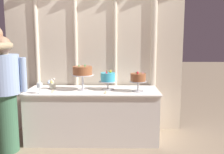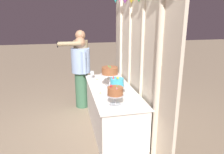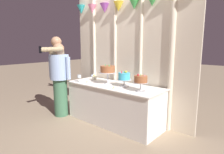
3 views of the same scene
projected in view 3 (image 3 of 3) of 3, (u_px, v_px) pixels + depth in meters
name	position (u px, v px, depth m)	size (l,w,h in m)	color
ground_plane	(110.00, 124.00, 3.55)	(24.00, 24.00, 0.00)	gray
draped_curtain	(128.00, 48.00, 3.67)	(2.71, 0.19, 2.53)	beige
cake_table	(114.00, 104.00, 3.56)	(1.87, 0.70, 0.73)	white
cake_display_leftmost	(108.00, 70.00, 3.54)	(0.32, 0.32, 0.37)	silver
cake_display_center	(124.00, 77.00, 3.36)	(0.26, 0.26, 0.29)	#B2B2B7
cake_display_rightmost	(141.00, 80.00, 2.99)	(0.23, 0.23, 0.28)	#B2B2B7
wine_glass	(79.00, 77.00, 3.74)	(0.07, 0.07, 0.14)	silver
flower_vase	(94.00, 77.00, 3.94)	(0.11, 0.09, 0.15)	beige
tealight_far_left	(87.00, 82.00, 3.71)	(0.04, 0.04, 0.04)	beige
tealight_near_left	(114.00, 88.00, 3.21)	(0.05, 0.05, 0.03)	beige
guest_man_dark_suit	(60.00, 78.00, 3.86)	(0.54, 0.45, 1.48)	#3D6B4C
guest_girl_blue_dress	(57.00, 72.00, 3.91)	(0.46, 0.62, 1.61)	#93ADD6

